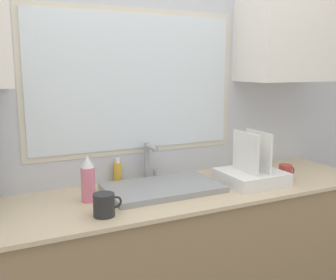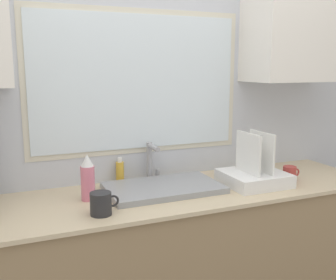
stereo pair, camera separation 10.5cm
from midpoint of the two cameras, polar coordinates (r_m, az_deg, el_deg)
The scene contains 9 objects.
countertop at distance 2.21m, azimuth -0.01°, elevation -19.09°, with size 2.49×0.62×0.92m.
wall_back at distance 2.19m, azimuth -2.89°, elevation 7.13°, with size 6.00×0.38×2.60m.
sink_basin at distance 2.07m, azimuth 0.79°, elevation -6.94°, with size 0.59×0.36×0.03m.
faucet at distance 2.21m, azimuth -1.08°, elevation -2.75°, with size 0.08×0.15×0.22m.
dish_rack at distance 2.22m, azimuth 13.72°, elevation -4.91°, with size 0.33×0.31×0.29m.
spray_bottle at distance 1.93m, azimuth -10.04°, elevation -5.49°, with size 0.07×0.07×0.23m.
soap_bottle at distance 2.20m, azimuth -5.63°, elevation -4.58°, with size 0.04×0.04×0.14m.
mug_near_sink at distance 1.75m, azimuth -7.95°, elevation -9.15°, with size 0.13×0.09×0.10m.
mug_by_rack at distance 2.33m, azimuth 18.50°, elevation -4.71°, with size 0.11×0.07×0.09m.
Camera 2 is at (-0.69, -1.50, 1.56)m, focal length 42.00 mm.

